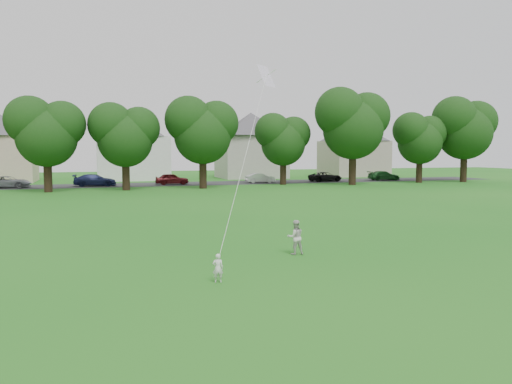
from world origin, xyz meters
name	(u,v)px	position (x,y,z in m)	size (l,w,h in m)	color
ground	(260,272)	(0.00, 0.00, 0.00)	(160.00, 160.00, 0.00)	#196316
street	(140,185)	(0.00, 42.00, 0.01)	(90.00, 7.00, 0.01)	#2D2D30
toddler	(218,268)	(-1.51, -0.80, 0.41)	(0.30, 0.20, 0.83)	silver
older_boy	(295,237)	(2.05, 2.10, 0.62)	(0.61, 0.47, 1.25)	beige
kite	(247,148)	(0.56, 3.10, 3.82)	(2.65, 4.43, 10.94)	silver
tree_row	(177,125)	(3.17, 35.69, 6.30)	(81.27, 9.35, 10.87)	black
parked_cars	(149,180)	(0.85, 41.00, 0.61)	(64.91, 2.30, 1.27)	black
house_row	(134,141)	(0.15, 52.00, 5.02)	(76.66, 13.10, 10.62)	white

